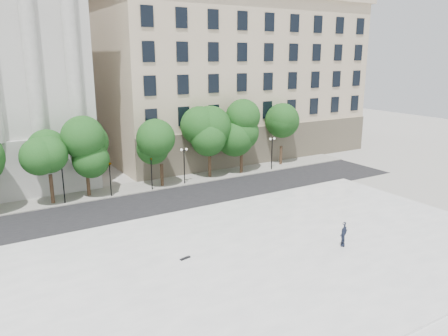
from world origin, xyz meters
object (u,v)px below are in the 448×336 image
(traffic_light_west, at_px, (109,161))
(traffic_light_east, at_px, (151,157))
(person_lying, at_px, (343,243))
(skateboard, at_px, (185,258))

(traffic_light_west, distance_m, traffic_light_east, 4.40)
(traffic_light_east, bearing_deg, person_lying, -73.88)
(skateboard, bearing_deg, traffic_light_west, 78.14)
(traffic_light_west, bearing_deg, traffic_light_east, 0.00)
(person_lying, distance_m, skateboard, 11.43)
(traffic_light_west, relative_size, person_lying, 2.34)
(traffic_light_west, relative_size, skateboard, 5.35)
(skateboard, bearing_deg, person_lying, -32.58)
(person_lying, xyz_separation_m, skateboard, (-10.66, 4.12, -0.21))
(person_lying, relative_size, skateboard, 2.28)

